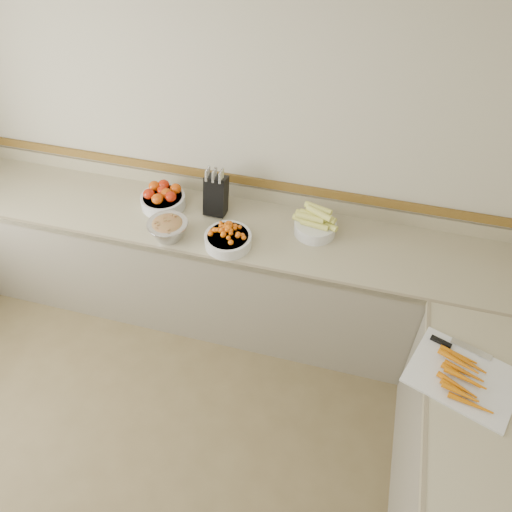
% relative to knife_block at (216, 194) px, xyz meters
% --- Properties ---
extents(back_wall, '(4.00, 0.00, 4.00)m').
position_rel_knife_block_xyz_m(back_wall, '(0.05, 0.20, 0.26)').
color(back_wall, '#B8B198').
rests_on(back_wall, ground_plane).
extents(counter_back, '(4.00, 0.65, 1.08)m').
position_rel_knife_block_xyz_m(counter_back, '(0.05, -0.12, -0.59)').
color(counter_back, '#9B9271').
rests_on(counter_back, ground_plane).
extents(knife_block, '(0.14, 0.17, 0.34)m').
position_rel_knife_block_xyz_m(knife_block, '(0.00, 0.00, 0.00)').
color(knife_block, black).
rests_on(knife_block, counter_back).
extents(tomato_bowl, '(0.30, 0.30, 0.15)m').
position_rel_knife_block_xyz_m(tomato_bowl, '(-0.37, -0.04, -0.07)').
color(tomato_bowl, silver).
rests_on(tomato_bowl, counter_back).
extents(cherry_tomato_bowl, '(0.30, 0.30, 0.16)m').
position_rel_knife_block_xyz_m(cherry_tomato_bowl, '(0.17, -0.30, -0.08)').
color(cherry_tomato_bowl, silver).
rests_on(cherry_tomato_bowl, counter_back).
extents(corn_bowl, '(0.30, 0.27, 0.20)m').
position_rel_knife_block_xyz_m(corn_bowl, '(0.68, -0.04, -0.07)').
color(corn_bowl, silver).
rests_on(corn_bowl, counter_back).
extents(rhubarb_bowl, '(0.26, 0.26, 0.15)m').
position_rel_knife_block_xyz_m(rhubarb_bowl, '(-0.21, -0.33, -0.06)').
color(rhubarb_bowl, '#B2B2BA').
rests_on(rhubarb_bowl, counter_back).
extents(cutting_board, '(0.60, 0.54, 0.07)m').
position_rel_knife_block_xyz_m(cutting_board, '(1.57, -0.92, -0.12)').
color(cutting_board, silver).
rests_on(cutting_board, counter_right).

